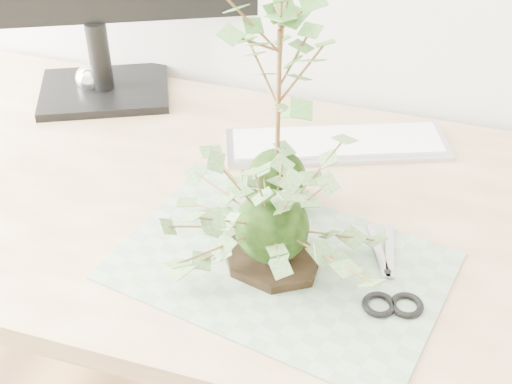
% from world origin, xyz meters
% --- Properties ---
extents(desk, '(1.60, 0.70, 0.74)m').
position_xyz_m(desk, '(0.03, 1.23, 0.65)').
color(desk, tan).
rests_on(desk, ground_plane).
extents(cutting_mat, '(0.52, 0.39, 0.00)m').
position_xyz_m(cutting_mat, '(0.05, 1.10, 0.74)').
color(cutting_mat, slate).
rests_on(cutting_mat, desk).
extents(stone_dish, '(0.19, 0.19, 0.01)m').
position_xyz_m(stone_dish, '(0.03, 1.10, 0.75)').
color(stone_dish, black).
rests_on(stone_dish, cutting_mat).
extents(ivy_kokedama, '(0.35, 0.35, 0.21)m').
position_xyz_m(ivy_kokedama, '(0.03, 1.10, 0.86)').
color(ivy_kokedama, black).
rests_on(ivy_kokedama, stone_dish).
extents(maple_kokedama, '(0.28, 0.28, 0.40)m').
position_xyz_m(maple_kokedama, '(0.00, 1.25, 1.02)').
color(maple_kokedama, black).
rests_on(maple_kokedama, desk).
extents(keyboard, '(0.41, 0.25, 0.02)m').
position_xyz_m(keyboard, '(0.06, 1.43, 0.75)').
color(keyboard, '#B1B1BC').
rests_on(keyboard, desk).
extents(foil_ball, '(0.06, 0.06, 0.06)m').
position_xyz_m(foil_ball, '(-0.46, 1.48, 0.77)').
color(foil_ball, white).
rests_on(foil_ball, desk).
extents(scissors, '(0.10, 0.20, 0.01)m').
position_xyz_m(scissors, '(0.20, 1.09, 0.75)').
color(scissors, '#949499').
rests_on(scissors, cutting_mat).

